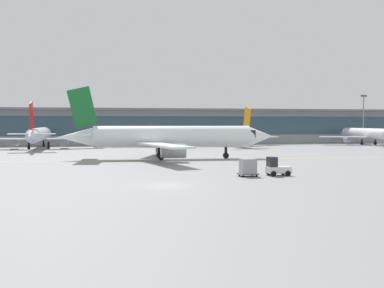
{
  "coord_description": "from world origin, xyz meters",
  "views": [
    {
      "loc": [
        -6.65,
        -42.93,
        5.99
      ],
      "look_at": [
        6.15,
        18.02,
        3.0
      ],
      "focal_mm": 43.38,
      "sensor_mm": 36.0,
      "label": 1
    }
  ],
  "objects_px": {
    "gate_airplane_3": "(366,134)",
    "gate_airplane_2": "(229,134)",
    "taxiing_regional_jet": "(170,137)",
    "cargo_dolly_lead": "(248,167)",
    "gate_airplane_1": "(39,135)",
    "baggage_tug": "(276,168)",
    "apron_light_mast_1": "(363,117)"
  },
  "relations": [
    {
      "from": "gate_airplane_3",
      "to": "gate_airplane_2",
      "type": "bearing_deg",
      "value": 90.15
    },
    {
      "from": "cargo_dolly_lead",
      "to": "apron_light_mast_1",
      "type": "xyz_separation_m",
      "value": [
        58.72,
        71.23,
        6.44
      ]
    },
    {
      "from": "gate_airplane_2",
      "to": "gate_airplane_3",
      "type": "height_order",
      "value": "gate_airplane_2"
    },
    {
      "from": "gate_airplane_1",
      "to": "gate_airplane_2",
      "type": "distance_m",
      "value": 44.92
    },
    {
      "from": "gate_airplane_3",
      "to": "baggage_tug",
      "type": "bearing_deg",
      "value": 142.73
    },
    {
      "from": "baggage_tug",
      "to": "apron_light_mast_1",
      "type": "height_order",
      "value": "apron_light_mast_1"
    },
    {
      "from": "cargo_dolly_lead",
      "to": "apron_light_mast_1",
      "type": "relative_size",
      "value": 0.15
    },
    {
      "from": "taxiing_regional_jet",
      "to": "cargo_dolly_lead",
      "type": "bearing_deg",
      "value": -76.04
    },
    {
      "from": "gate_airplane_3",
      "to": "taxiing_regional_jet",
      "type": "distance_m",
      "value": 68.29
    },
    {
      "from": "gate_airplane_1",
      "to": "gate_airplane_2",
      "type": "height_order",
      "value": "gate_airplane_1"
    },
    {
      "from": "gate_airplane_1",
      "to": "taxiing_regional_jet",
      "type": "bearing_deg",
      "value": -144.63
    },
    {
      "from": "apron_light_mast_1",
      "to": "taxiing_regional_jet",
      "type": "bearing_deg",
      "value": -144.15
    },
    {
      "from": "taxiing_regional_jet",
      "to": "cargo_dolly_lead",
      "type": "xyz_separation_m",
      "value": [
        4.57,
        -25.5,
        -2.42
      ]
    },
    {
      "from": "gate_airplane_3",
      "to": "cargo_dolly_lead",
      "type": "xyz_separation_m",
      "value": [
        -53.46,
        -61.5,
        -1.76
      ]
    },
    {
      "from": "gate_airplane_2",
      "to": "apron_light_mast_1",
      "type": "distance_m",
      "value": 43.53
    },
    {
      "from": "gate_airplane_3",
      "to": "taxiing_regional_jet",
      "type": "xyz_separation_m",
      "value": [
        -58.02,
        -36.0,
        0.66
      ]
    },
    {
      "from": "gate_airplane_2",
      "to": "cargo_dolly_lead",
      "type": "bearing_deg",
      "value": 160.67
    },
    {
      "from": "gate_airplane_2",
      "to": "baggage_tug",
      "type": "relative_size",
      "value": 10.98
    },
    {
      "from": "gate_airplane_3",
      "to": "baggage_tug",
      "type": "xyz_separation_m",
      "value": [
        -50.13,
        -61.49,
        -1.92
      ]
    },
    {
      "from": "baggage_tug",
      "to": "cargo_dolly_lead",
      "type": "height_order",
      "value": "baggage_tug"
    },
    {
      "from": "gate_airplane_1",
      "to": "apron_light_mast_1",
      "type": "height_order",
      "value": "apron_light_mast_1"
    },
    {
      "from": "gate_airplane_2",
      "to": "apron_light_mast_1",
      "type": "relative_size",
      "value": 2.1
    },
    {
      "from": "taxiing_regional_jet",
      "to": "apron_light_mast_1",
      "type": "distance_m",
      "value": 78.19
    },
    {
      "from": "gate_airplane_1",
      "to": "baggage_tug",
      "type": "relative_size",
      "value": 11.72
    },
    {
      "from": "gate_airplane_3",
      "to": "baggage_tug",
      "type": "relative_size",
      "value": 10.84
    },
    {
      "from": "gate_airplane_3",
      "to": "apron_light_mast_1",
      "type": "bearing_deg",
      "value": -26.49
    },
    {
      "from": "taxiing_regional_jet",
      "to": "baggage_tug",
      "type": "height_order",
      "value": "taxiing_regional_jet"
    },
    {
      "from": "gate_airplane_3",
      "to": "baggage_tug",
      "type": "height_order",
      "value": "gate_airplane_3"
    },
    {
      "from": "taxiing_regional_jet",
      "to": "gate_airplane_1",
      "type": "bearing_deg",
      "value": 128.91
    },
    {
      "from": "gate_airplane_2",
      "to": "gate_airplane_3",
      "type": "relative_size",
      "value": 1.01
    },
    {
      "from": "cargo_dolly_lead",
      "to": "gate_airplane_1",
      "type": "bearing_deg",
      "value": 115.36
    },
    {
      "from": "gate_airplane_3",
      "to": "taxiing_regional_jet",
      "type": "height_order",
      "value": "taxiing_regional_jet"
    }
  ]
}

